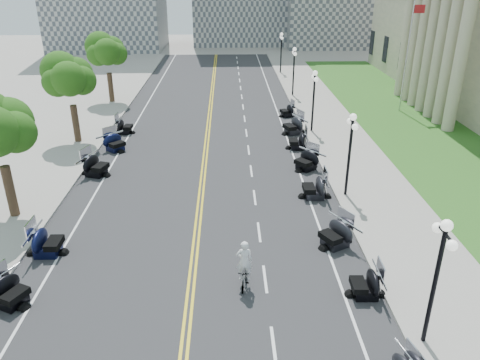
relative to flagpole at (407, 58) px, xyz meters
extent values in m
plane|color=gray|center=(-18.00, -22.00, -5.00)|extent=(160.00, 160.00, 0.00)
cube|color=#333335|center=(-18.00, -12.00, -5.00)|extent=(16.00, 90.00, 0.01)
cube|color=yellow|center=(-18.12, -12.00, -4.99)|extent=(0.12, 90.00, 0.00)
cube|color=yellow|center=(-17.88, -12.00, -4.99)|extent=(0.12, 90.00, 0.00)
cube|color=white|center=(-11.60, -12.00, -4.99)|extent=(0.12, 90.00, 0.00)
cube|color=white|center=(-24.40, -12.00, -4.99)|extent=(0.12, 90.00, 0.00)
cube|color=white|center=(-14.80, -30.00, -4.99)|extent=(0.12, 2.00, 0.00)
cube|color=white|center=(-14.80, -26.00, -4.99)|extent=(0.12, 2.00, 0.00)
cube|color=white|center=(-14.80, -22.00, -4.99)|extent=(0.12, 2.00, 0.00)
cube|color=white|center=(-14.80, -18.00, -4.99)|extent=(0.12, 2.00, 0.00)
cube|color=white|center=(-14.80, -14.00, -4.99)|extent=(0.12, 2.00, 0.00)
cube|color=white|center=(-14.80, -10.00, -4.99)|extent=(0.12, 2.00, 0.00)
cube|color=white|center=(-14.80, -6.00, -4.99)|extent=(0.12, 2.00, 0.00)
cube|color=white|center=(-14.80, -2.00, -4.99)|extent=(0.12, 2.00, 0.00)
cube|color=white|center=(-14.80, 2.00, -4.99)|extent=(0.12, 2.00, 0.00)
cube|color=white|center=(-14.80, 6.00, -4.99)|extent=(0.12, 2.00, 0.00)
cube|color=white|center=(-14.80, 10.00, -4.99)|extent=(0.12, 2.00, 0.00)
cube|color=white|center=(-14.80, 14.00, -4.99)|extent=(0.12, 2.00, 0.00)
cube|color=white|center=(-14.80, 18.00, -4.99)|extent=(0.12, 2.00, 0.00)
cube|color=white|center=(-14.80, 22.00, -4.99)|extent=(0.12, 2.00, 0.00)
cube|color=white|center=(-14.80, 26.00, -4.99)|extent=(0.12, 2.00, 0.00)
cube|color=white|center=(-14.80, 30.00, -4.99)|extent=(0.12, 2.00, 0.00)
cube|color=#9E9991|center=(-7.50, -12.00, -4.92)|extent=(5.00, 90.00, 0.15)
cube|color=#9E9991|center=(-28.50, -12.00, -4.92)|extent=(5.00, 90.00, 0.15)
cube|color=#356023|center=(-0.50, -4.00, -4.95)|extent=(9.00, 60.00, 0.10)
imported|color=#A51414|center=(-15.73, -26.48, -4.53)|extent=(0.69, 1.63, 0.95)
imported|color=white|center=(-15.73, -26.48, -3.11)|extent=(0.69, 0.45, 1.88)
camera|label=1|loc=(-16.38, -42.79, 7.36)|focal=35.00mm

